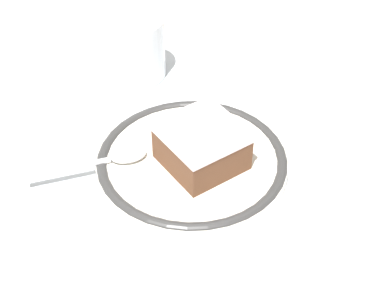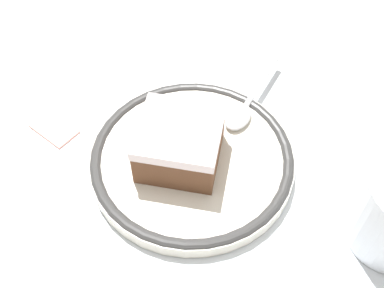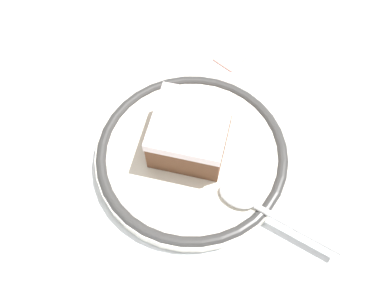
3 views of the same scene
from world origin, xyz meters
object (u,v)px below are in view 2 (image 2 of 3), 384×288
object	(u,v)px
spoon	(245,106)
sugar_packet	(54,127)
plate	(192,159)
cake_slice	(180,143)

from	to	relation	value
spoon	sugar_packet	size ratio (longest dim) A/B	2.62
plate	cake_slice	xyz separation A→B (m)	(-0.01, -0.01, 0.03)
cake_slice	spoon	size ratio (longest dim) A/B	0.79
sugar_packet	plate	bearing A→B (deg)	19.74
spoon	cake_slice	bearing A→B (deg)	-99.23
plate	sugar_packet	size ratio (longest dim) A/B	4.12
plate	cake_slice	size ratio (longest dim) A/B	1.99
cake_slice	spoon	distance (m)	0.10
plate	sugar_packet	distance (m)	0.16
cake_slice	spoon	world-z (taller)	cake_slice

